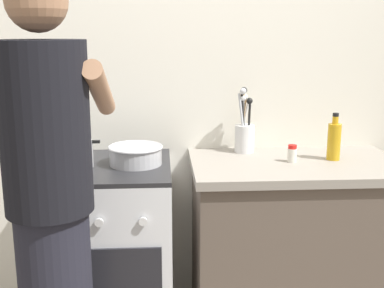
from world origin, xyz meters
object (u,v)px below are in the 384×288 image
spice_bottle (292,154)px  person (52,220)px  utensil_crock (244,132)px  stove_range (109,255)px  oil_bottle (334,141)px  pot (73,154)px  mixing_bowl (136,154)px

spice_bottle → person: (-1.00, -0.58, -0.08)m
utensil_crock → spice_bottle: size_ratio=4.04×
stove_range → oil_bottle: size_ratio=3.97×
utensil_crock → oil_bottle: size_ratio=1.47×
oil_bottle → person: size_ratio=0.13×
pot → person: 0.56m
spice_bottle → oil_bottle: bearing=8.4°
pot → oil_bottle: bearing=2.6°
spice_bottle → stove_range: bearing=180.0°
utensil_crock → oil_bottle: bearing=-23.9°
stove_range → utensil_crock: 0.90m
stove_range → mixing_bowl: bearing=0.5°
stove_range → spice_bottle: spice_bottle is taller
mixing_bowl → utensil_crock: (0.54, 0.21, 0.05)m
mixing_bowl → oil_bottle: size_ratio=1.12×
pot → spice_bottle: bearing=1.4°
oil_bottle → person: (-1.21, -0.61, -0.13)m
mixing_bowl → oil_bottle: bearing=1.8°
pot → person: size_ratio=0.14×
spice_bottle → utensil_crock: bearing=132.9°
stove_range → oil_bottle: (1.09, 0.03, 0.54)m
stove_range → spice_bottle: bearing=-0.0°
pot → mixing_bowl: (0.28, 0.03, -0.01)m
stove_range → spice_bottle: size_ratio=10.89×
stove_range → spice_bottle: 1.00m
stove_range → pot: bearing=-169.7°
pot → person: person is taller
spice_bottle → oil_bottle: 0.22m
spice_bottle → person: person is taller
spice_bottle → oil_bottle: size_ratio=0.36×
spice_bottle → oil_bottle: oil_bottle is taller
stove_range → person: size_ratio=0.53×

